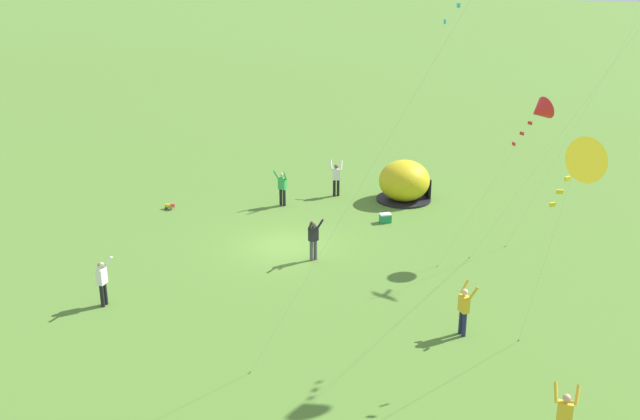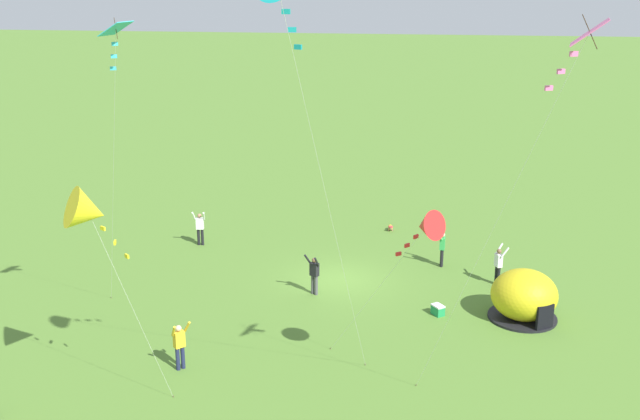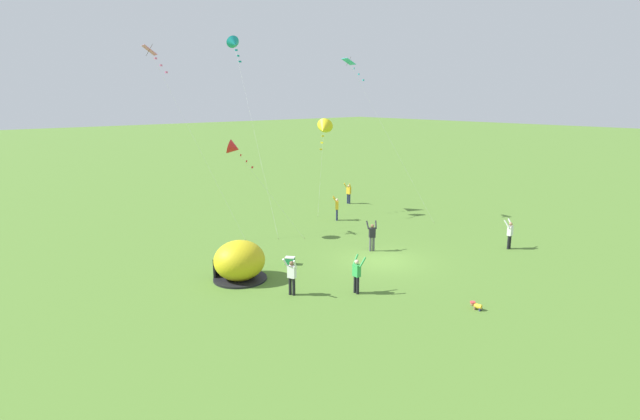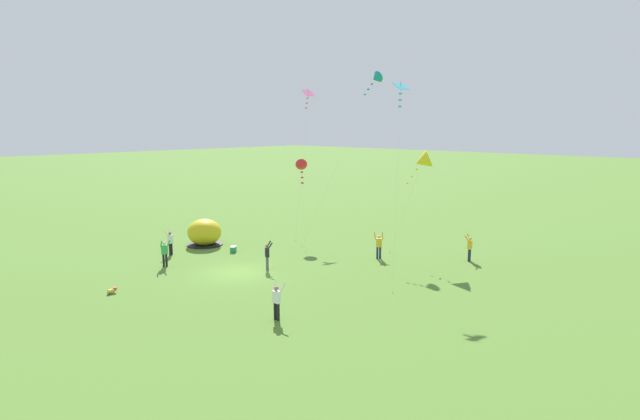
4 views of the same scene
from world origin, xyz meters
name	(u,v)px [view 1 (image 1 of 4)]	position (x,y,z in m)	size (l,w,h in m)	color
ground_plane	(287,246)	(0.00, 0.00, 0.00)	(300.00, 300.00, 0.00)	#517A2D
popup_tent	(404,182)	(-7.97, 2.83, 1.00)	(2.81, 2.81, 2.10)	gold
cooler_box	(385,218)	(-4.52, 3.02, 0.22)	(0.61, 0.64, 0.44)	#1E8C4C
toddler_crawling	(170,206)	(-1.93, -7.41, 0.18)	(0.30, 0.55, 0.32)	gold
person_center_field	(336,178)	(-7.20, -0.63, 1.00)	(0.62, 0.72, 1.89)	black
person_arms_raised	(102,281)	(7.77, -3.64, 1.00)	(0.68, 0.50, 1.89)	black
person_watching_sky	(464,308)	(4.60, 8.93, 1.00)	(0.70, 0.71, 1.89)	#1E2347
person_flying_kite	(564,418)	(9.60, 12.77, 1.00)	(0.54, 0.67, 1.89)	#1E2347
person_with_toddler	(314,238)	(0.90, 1.71, 1.00)	(0.72, 0.66, 1.89)	#4C4C51
person_far_back	(282,187)	(-4.68, -2.52, 1.00)	(0.50, 0.68, 1.89)	black
kite_yellow	(577,163)	(6.00, 12.06, 6.86)	(2.73, 2.24, 7.66)	silver
kite_red	(539,111)	(-3.90, 9.67, 6.10)	(4.08, 3.72, 6.68)	silver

